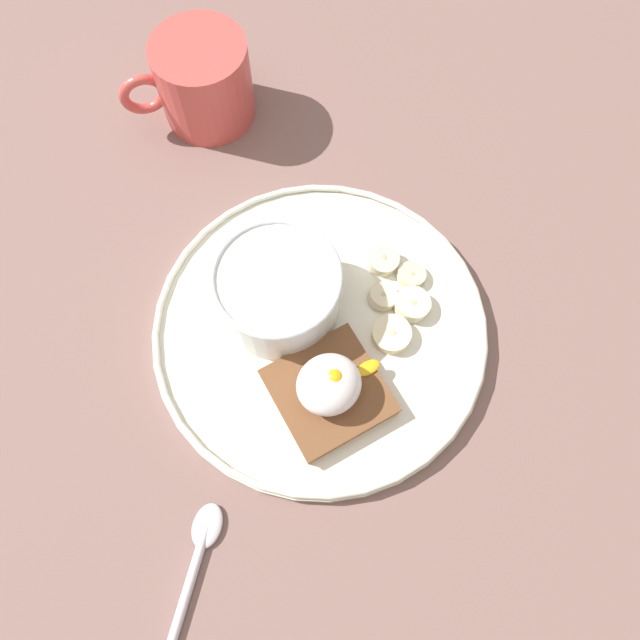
# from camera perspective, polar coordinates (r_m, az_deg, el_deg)

# --- Properties ---
(ground_plane) EXTENTS (1.20, 1.20, 0.02)m
(ground_plane) POSITION_cam_1_polar(r_m,az_deg,el_deg) (0.58, 0.00, -1.46)
(ground_plane) COLOR #7B5C57
(ground_plane) RESTS_ON ground
(plate) EXTENTS (0.30, 0.30, 0.02)m
(plate) POSITION_cam_1_polar(r_m,az_deg,el_deg) (0.56, 0.00, -0.83)
(plate) COLOR silver
(plate) RESTS_ON ground_plane
(oatmeal_bowl) EXTENTS (0.11, 0.11, 0.06)m
(oatmeal_bowl) POSITION_cam_1_polar(r_m,az_deg,el_deg) (0.55, -3.86, 2.74)
(oatmeal_bowl) COLOR white
(oatmeal_bowl) RESTS_ON plate
(toast_slice) EXTENTS (0.10, 0.10, 0.01)m
(toast_slice) POSITION_cam_1_polar(r_m,az_deg,el_deg) (0.53, 0.78, -6.59)
(toast_slice) COLOR brown
(toast_slice) RESTS_ON plate
(poached_egg) EXTENTS (0.08, 0.05, 0.04)m
(poached_egg) POSITION_cam_1_polar(r_m,az_deg,el_deg) (0.51, 0.89, -5.85)
(poached_egg) COLOR white
(poached_egg) RESTS_ON toast_slice
(banana_slice_front) EXTENTS (0.03, 0.03, 0.02)m
(banana_slice_front) POSITION_cam_1_polar(r_m,az_deg,el_deg) (0.58, 5.80, 5.46)
(banana_slice_front) COLOR beige
(banana_slice_front) RESTS_ON plate
(banana_slice_left) EXTENTS (0.03, 0.03, 0.01)m
(banana_slice_left) POSITION_cam_1_polar(r_m,az_deg,el_deg) (0.57, 5.78, 2.14)
(banana_slice_left) COLOR #F5E3BE
(banana_slice_left) RESTS_ON plate
(banana_slice_back) EXTENTS (0.05, 0.05, 0.01)m
(banana_slice_back) POSITION_cam_1_polar(r_m,az_deg,el_deg) (0.56, 6.56, -1.30)
(banana_slice_back) COLOR #FCE9BA
(banana_slice_back) RESTS_ON plate
(banana_slice_right) EXTENTS (0.03, 0.03, 0.01)m
(banana_slice_right) POSITION_cam_1_polar(r_m,az_deg,el_deg) (0.58, 8.36, 4.07)
(banana_slice_right) COLOR beige
(banana_slice_right) RESTS_ON plate
(banana_slice_inner) EXTENTS (0.04, 0.04, 0.02)m
(banana_slice_inner) POSITION_cam_1_polar(r_m,az_deg,el_deg) (0.57, 8.42, 1.42)
(banana_slice_inner) COLOR #F7EFC3
(banana_slice_inner) RESTS_ON plate
(coffee_mug) EXTENTS (0.13, 0.09, 0.09)m
(coffee_mug) POSITION_cam_1_polar(r_m,az_deg,el_deg) (0.68, -10.67, 20.71)
(coffee_mug) COLOR #CF4D47
(coffee_mug) RESTS_ON ground_plane
(spoon) EXTENTS (0.09, 0.08, 0.01)m
(spoon) POSITION_cam_1_polar(r_m,az_deg,el_deg) (0.54, -10.99, -20.11)
(spoon) COLOR silver
(spoon) RESTS_ON ground_plane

